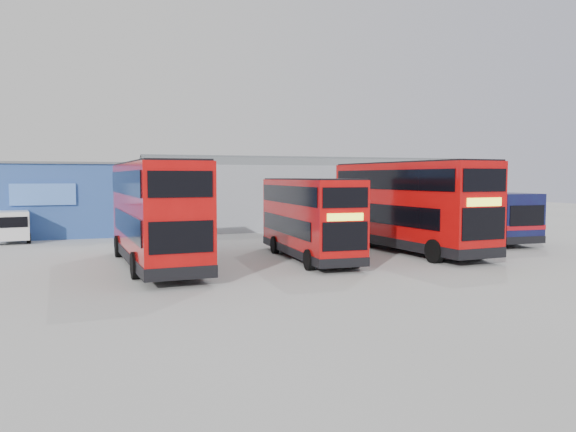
{
  "coord_description": "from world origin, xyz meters",
  "views": [
    {
      "loc": [
        -11.6,
        -25.48,
        4.13
      ],
      "look_at": [
        -1.62,
        1.75,
        2.1
      ],
      "focal_mm": 35.0,
      "sensor_mm": 36.0,
      "label": 1
    }
  ],
  "objects": [
    {
      "name": "ground_plane",
      "position": [
        0.0,
        0.0,
        0.0
      ],
      "size": [
        120.0,
        120.0,
        0.0
      ],
      "primitive_type": "plane",
      "color": "#A4A49F",
      "rests_on": "ground"
    },
    {
      "name": "office_block",
      "position": [
        -14.0,
        17.99,
        2.58
      ],
      "size": [
        12.3,
        8.32,
        5.12
      ],
      "color": "navy",
      "rests_on": "ground"
    },
    {
      "name": "maintenance_shed",
      "position": [
        8.0,
        20.0,
        2.6
      ],
      "size": [
        30.5,
        12.0,
        5.89
      ],
      "color": "#9BA1A9",
      "rests_on": "ground"
    },
    {
      "name": "double_decker_left",
      "position": [
        -8.49,
        0.59,
        2.39
      ],
      "size": [
        3.24,
        11.46,
        4.8
      ],
      "rotation": [
        0.0,
        0.0,
        3.18
      ],
      "color": "#B40A0A",
      "rests_on": "ground"
    },
    {
      "name": "double_decker_centre",
      "position": [
        -0.99,
        0.46,
        2.02
      ],
      "size": [
        2.89,
        9.7,
        4.05
      ],
      "rotation": [
        0.0,
        0.0,
        -0.06
      ],
      "color": "#B40A0A",
      "rests_on": "ground"
    },
    {
      "name": "double_decker_right",
      "position": [
        5.25,
        1.21,
        2.46
      ],
      "size": [
        3.51,
        11.83,
        4.94
      ],
      "rotation": [
        0.0,
        0.0,
        0.06
      ],
      "color": "#B40A0A",
      "rests_on": "ground"
    },
    {
      "name": "single_decker_blue",
      "position": [
        12.09,
        5.22,
        1.57
      ],
      "size": [
        3.22,
        11.79,
        3.17
      ],
      "rotation": [
        0.0,
        0.0,
        3.1
      ],
      "color": "#0D163C",
      "rests_on": "ground"
    },
    {
      "name": "panel_van",
      "position": [
        -15.86,
        13.88,
        1.12
      ],
      "size": [
        2.41,
        4.77,
        2.0
      ],
      "rotation": [
        0.0,
        0.0,
        0.12
      ],
      "color": "white",
      "rests_on": "ground"
    }
  ]
}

